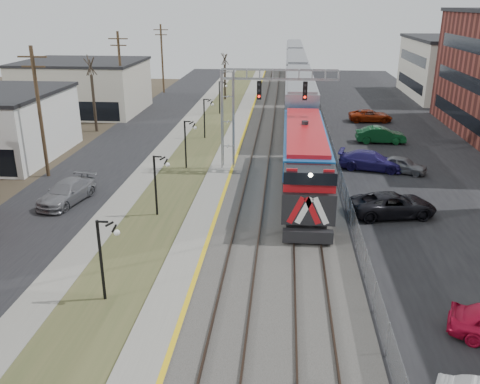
# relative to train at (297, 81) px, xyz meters

# --- Properties ---
(street_west) EXTENTS (7.00, 120.00, 0.04)m
(street_west) POSITION_rel_train_xyz_m (-17.00, -23.65, -2.90)
(street_west) COLOR black
(street_west) RESTS_ON ground
(sidewalk) EXTENTS (2.00, 120.00, 0.08)m
(sidewalk) POSITION_rel_train_xyz_m (-12.50, -23.65, -2.88)
(sidewalk) COLOR gray
(sidewalk) RESTS_ON ground
(grass_median) EXTENTS (4.00, 120.00, 0.06)m
(grass_median) POSITION_rel_train_xyz_m (-9.50, -23.65, -2.89)
(grass_median) COLOR #414A27
(grass_median) RESTS_ON ground
(platform) EXTENTS (2.00, 120.00, 0.24)m
(platform) POSITION_rel_train_xyz_m (-6.50, -23.65, -2.80)
(platform) COLOR gray
(platform) RESTS_ON ground
(ballast_bed) EXTENTS (8.00, 120.00, 0.20)m
(ballast_bed) POSITION_rel_train_xyz_m (-1.50, -23.65, -2.82)
(ballast_bed) COLOR #595651
(ballast_bed) RESTS_ON ground
(parking_lot) EXTENTS (16.00, 120.00, 0.04)m
(parking_lot) POSITION_rel_train_xyz_m (10.50, -23.65, -2.90)
(parking_lot) COLOR black
(parking_lot) RESTS_ON ground
(platform_edge) EXTENTS (0.24, 120.00, 0.01)m
(platform_edge) POSITION_rel_train_xyz_m (-5.62, -23.65, -2.67)
(platform_edge) COLOR gold
(platform_edge) RESTS_ON platform
(track_near) EXTENTS (1.58, 120.00, 0.15)m
(track_near) POSITION_rel_train_xyz_m (-3.50, -23.65, -2.64)
(track_near) COLOR #2D2119
(track_near) RESTS_ON ballast_bed
(track_far) EXTENTS (1.58, 120.00, 0.15)m
(track_far) POSITION_rel_train_xyz_m (-0.00, -23.65, -2.64)
(track_far) COLOR #2D2119
(track_far) RESTS_ON ballast_bed
(train) EXTENTS (3.00, 85.85, 5.33)m
(train) POSITION_rel_train_xyz_m (0.00, 0.00, 0.00)
(train) COLOR #13519C
(train) RESTS_ON ground
(signal_gantry) EXTENTS (9.00, 1.07, 8.15)m
(signal_gantry) POSITION_rel_train_xyz_m (-4.28, -30.66, 2.67)
(signal_gantry) COLOR gray
(signal_gantry) RESTS_ON ground
(lampposts) EXTENTS (0.14, 62.14, 4.00)m
(lampposts) POSITION_rel_train_xyz_m (-9.50, -40.36, -0.92)
(lampposts) COLOR black
(lampposts) RESTS_ON ground
(utility_poles) EXTENTS (0.28, 80.28, 10.00)m
(utility_poles) POSITION_rel_train_xyz_m (-20.00, -33.65, 2.08)
(utility_poles) COLOR #4C3823
(utility_poles) RESTS_ON ground
(fence) EXTENTS (0.04, 120.00, 1.60)m
(fence) POSITION_rel_train_xyz_m (2.70, -23.65, -2.12)
(fence) COLOR gray
(fence) RESTS_ON ground
(bare_trees) EXTENTS (12.30, 42.30, 5.95)m
(bare_trees) POSITION_rel_train_xyz_m (-18.16, -19.74, -0.22)
(bare_trees) COLOR #382D23
(bare_trees) RESTS_ON ground
(car_lot_c) EXTENTS (5.79, 3.49, 1.50)m
(car_lot_c) POSITION_rel_train_xyz_m (5.59, -39.42, -2.17)
(car_lot_c) COLOR black
(car_lot_c) RESTS_ON ground
(car_lot_d) EXTENTS (5.59, 3.26, 1.52)m
(car_lot_d) POSITION_rel_train_xyz_m (5.67, -29.73, -2.16)
(car_lot_d) COLOR navy
(car_lot_d) RESTS_ON ground
(car_lot_e) EXTENTS (4.11, 3.00, 1.30)m
(car_lot_e) POSITION_rel_train_xyz_m (8.07, -30.32, -2.27)
(car_lot_e) COLOR slate
(car_lot_e) RESTS_ON ground
(car_lot_f) EXTENTS (4.73, 1.66, 1.56)m
(car_lot_f) POSITION_rel_train_xyz_m (7.89, -21.02, -2.14)
(car_lot_f) COLOR #0D441F
(car_lot_f) RESTS_ON ground
(car_street_b) EXTENTS (3.05, 5.41, 1.48)m
(car_street_b) POSITION_rel_train_xyz_m (-16.14, -39.05, -2.18)
(car_street_b) COLOR slate
(car_street_b) RESTS_ON ground
(car_lot_g) EXTENTS (4.97, 2.42, 1.36)m
(car_lot_g) POSITION_rel_train_xyz_m (8.34, -11.48, -2.24)
(car_lot_g) COLOR #9A290B
(car_lot_g) RESTS_ON ground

